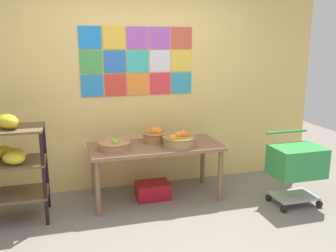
# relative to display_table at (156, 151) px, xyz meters

# --- Properties ---
(ground) EXTENTS (9.19, 9.19, 0.00)m
(ground) POSITION_rel_display_table_xyz_m (-0.09, -1.12, -0.59)
(ground) COLOR slate
(back_wall_with_art) EXTENTS (4.92, 0.07, 2.90)m
(back_wall_with_art) POSITION_rel_display_table_xyz_m (-0.09, 0.50, 0.86)
(back_wall_with_art) COLOR #EAC56F
(back_wall_with_art) RESTS_ON ground
(display_table) EXTENTS (1.55, 0.70, 0.67)m
(display_table) POSITION_rel_display_table_xyz_m (0.00, 0.00, 0.00)
(display_table) COLOR brown
(display_table) RESTS_ON ground
(fruit_basket_centre) EXTENTS (0.39, 0.39, 0.19)m
(fruit_basket_centre) POSITION_rel_display_table_xyz_m (0.25, -0.13, 0.15)
(fruit_basket_centre) COLOR olive
(fruit_basket_centre) RESTS_ON display_table
(fruit_basket_back_left) EXTENTS (0.31, 0.31, 0.19)m
(fruit_basket_back_left) POSITION_rel_display_table_xyz_m (0.03, 0.15, 0.16)
(fruit_basket_back_left) COLOR #A47644
(fruit_basket_back_left) RESTS_ON display_table
(fruit_basket_back_right) EXTENTS (0.37, 0.37, 0.12)m
(fruit_basket_back_right) POSITION_rel_display_table_xyz_m (-0.49, -0.04, 0.13)
(fruit_basket_back_right) COLOR #B67F4F
(fruit_basket_back_right) RESTS_ON display_table
(produce_crate_under_table) EXTENTS (0.40, 0.29, 0.19)m
(produce_crate_under_table) POSITION_rel_display_table_xyz_m (-0.04, -0.00, -0.49)
(produce_crate_under_table) COLOR #AC151F
(produce_crate_under_table) RESTS_ON ground
(shopping_cart) EXTENTS (0.57, 0.46, 0.83)m
(shopping_cart) POSITION_rel_display_table_xyz_m (1.52, -0.61, -0.10)
(shopping_cart) COLOR black
(shopping_cart) RESTS_ON ground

